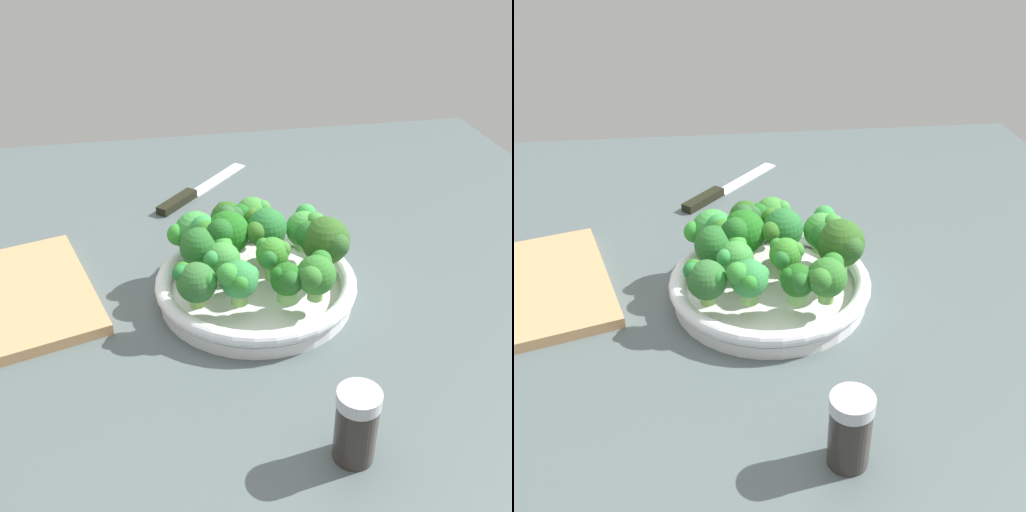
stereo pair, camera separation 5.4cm
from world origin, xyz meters
TOP-DOWN VIEW (x-y plane):
  - ground_plane at (0.00, 0.00)cm, footprint 130.00×130.00cm
  - bowl at (1.70, 0.74)cm, footprint 28.61×28.61cm
  - broccoli_floret_0 at (-9.31, 2.33)cm, footprint 6.27×5.70cm
  - broccoli_floret_1 at (8.68, 3.49)cm, footprint 5.20×4.58cm
  - broccoli_floret_2 at (7.44, -8.26)cm, footprint 5.39×5.69cm
  - broccoli_floret_3 at (8.27, -2.78)cm, footprint 5.29×5.66cm
  - broccoli_floret_4 at (2.23, 10.30)cm, footprint 7.30×7.47cm
  - broccoli_floret_5 at (3.23, 2.75)cm, footprint 4.84×4.85cm
  - broccoli_floret_6 at (2.24, -4.18)cm, footprint 5.72×5.19cm
  - broccoli_floret_7 at (-4.05, 9.43)cm, footprint 6.27×5.88cm
  - broccoli_floret_8 at (-2.77, 2.84)cm, footprint 6.09×6.32cm
  - broccoli_floret_9 at (-0.80, -6.41)cm, footprint 6.18×6.49cm
  - broccoli_floret_10 at (-7.56, -1.56)cm, footprint 6.20×5.87cm
  - broccoli_floret_11 at (8.97, 7.19)cm, footprint 6.60×5.58cm
  - broccoli_floret_12 at (-4.43, -7.02)cm, footprint 6.91×7.35cm
  - broccoli_floret_13 at (-2.43, -2.80)cm, footprint 7.52×6.35cm
  - knife at (-33.23, -4.98)cm, footprint 21.56×19.37cm
  - cutting_board at (-4.05, -30.92)cm, footprint 30.49×23.07cm
  - pepper_shaker at (31.96, 5.45)cm, footprint 4.61×4.61cm

SIDE VIEW (x-z plane):
  - ground_plane at x=0.00cm, z-range -2.50..0.00cm
  - knife at x=-33.23cm, z-range -0.20..1.30cm
  - cutting_board at x=-4.05cm, z-range 0.00..1.60cm
  - bowl at x=1.70cm, z-range 0.04..4.05cm
  - pepper_shaker at x=31.96cm, z-range 0.06..9.00cm
  - broccoli_floret_1 at x=8.68cm, z-range 4.48..9.99cm
  - broccoli_floret_6 at x=2.24cm, z-range 4.51..10.69cm
  - broccoli_floret_0 at x=-9.31cm, z-range 4.49..10.72cm
  - broccoli_floret_2 at x=7.44cm, z-range 4.52..10.70cm
  - broccoli_floret_7 at x=-4.05cm, z-range 4.52..10.88cm
  - broccoli_floret_11 at x=8.97cm, z-range 4.66..11.00cm
  - broccoli_floret_3 at x=8.27cm, z-range 4.57..11.12cm
  - broccoli_floret_5 at x=3.23cm, z-range 4.80..11.09cm
  - broccoli_floret_12 at x=-4.43cm, z-range 4.40..11.80cm
  - broccoli_floret_10 at x=-7.56cm, z-range 4.86..11.69cm
  - broccoli_floret_9 at x=-0.80cm, z-range 4.76..12.00cm
  - broccoli_floret_8 at x=-2.77cm, z-range 4.80..12.44cm
  - broccoli_floret_4 at x=2.23cm, z-range 4.65..12.75cm
  - broccoli_floret_13 at x=-2.43cm, z-range 4.94..12.87cm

